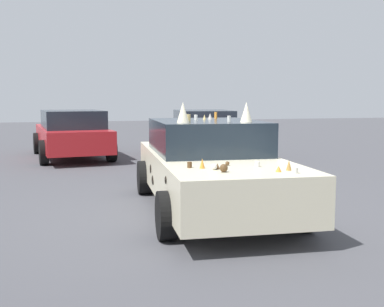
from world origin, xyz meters
The scene contains 4 objects.
ground_plane centered at (0.00, 0.00, 0.00)m, with size 60.00×60.00×0.00m, color #47474C.
art_car_decorated centered at (0.07, -0.01, 0.70)m, with size 4.75×2.30×1.69m.
parked_sedan_row_back_center centered at (7.33, 1.91, 0.72)m, with size 4.68×2.34×1.41m.
parked_sedan_far_left centered at (6.28, -1.81, 0.72)m, with size 4.78×2.46×1.40m.
Camera 1 is at (-6.86, 2.25, 1.74)m, focal length 43.69 mm.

